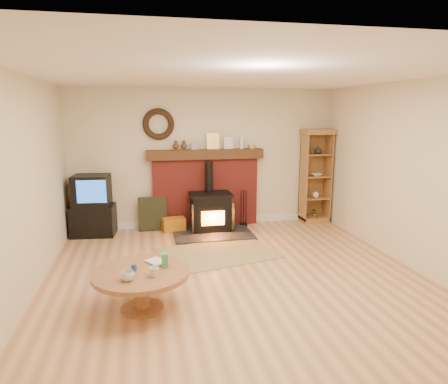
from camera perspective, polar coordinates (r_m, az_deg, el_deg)
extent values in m
plane|color=#B2774A|center=(5.33, 2.01, -12.61)|extent=(5.50, 5.50, 0.00)
cube|color=beige|center=(7.62, -2.78, 4.82)|extent=(5.00, 0.02, 2.60)
cube|color=beige|center=(2.46, 17.68, -9.90)|extent=(5.00, 0.02, 2.60)
cube|color=beige|center=(5.00, -26.96, 0.12)|extent=(0.02, 5.50, 2.60)
cube|color=beige|center=(6.05, 25.83, 1.98)|extent=(0.02, 5.50, 2.60)
cube|color=white|center=(4.89, 2.23, 16.43)|extent=(5.00, 5.50, 0.02)
cube|color=white|center=(7.84, -2.67, -4.23)|extent=(5.00, 0.04, 0.12)
torus|color=black|center=(7.43, -9.34, 9.55)|extent=(0.57, 0.11, 0.57)
cube|color=maroon|center=(7.65, -2.65, -0.08)|extent=(2.00, 0.15, 1.30)
cube|color=#3C2113|center=(7.51, -2.66, 5.41)|extent=(2.20, 0.22, 0.18)
cube|color=#999999|center=(7.47, -4.21, 6.60)|extent=(0.13, 0.05, 0.14)
cube|color=gold|center=(7.54, -1.58, 7.28)|extent=(0.24, 0.06, 0.30)
cube|color=white|center=(7.60, 0.67, 7.01)|extent=(0.18, 0.05, 0.22)
cylinder|color=white|center=(7.64, 2.55, 7.02)|extent=(0.08, 0.08, 0.22)
cylinder|color=gold|center=(7.69, 4.00, 6.48)|extent=(0.14, 0.14, 0.07)
cube|color=black|center=(7.26, -1.64, -5.87)|extent=(1.40, 1.00, 0.03)
cube|color=black|center=(7.36, -1.93, -2.92)|extent=(0.69, 0.49, 0.64)
cube|color=black|center=(7.29, -1.95, -0.32)|extent=(0.76, 0.54, 0.04)
cylinder|color=black|center=(7.38, -2.16, 2.19)|extent=(0.14, 0.14, 0.56)
cube|color=orange|center=(7.13, -1.58, -3.77)|extent=(0.41, 0.02, 0.26)
cube|color=black|center=(7.14, -4.17, -3.61)|extent=(0.16, 0.22, 0.51)
cube|color=black|center=(7.24, 0.81, -3.36)|extent=(0.16, 0.22, 0.51)
cube|color=brown|center=(6.29, -0.88, -8.73)|extent=(1.92, 1.52, 0.01)
cube|color=black|center=(7.51, -18.13, -3.84)|extent=(0.79, 0.59, 0.54)
cube|color=black|center=(7.39, -18.39, 0.23)|extent=(0.66, 0.58, 0.54)
cube|color=blue|center=(7.12, -18.42, 0.05)|extent=(0.49, 0.07, 0.39)
cube|color=olive|center=(8.27, 12.68, -3.75)|extent=(0.53, 0.39, 0.10)
cube|color=olive|center=(8.26, 12.42, 2.25)|extent=(0.53, 0.02, 1.69)
cube|color=olive|center=(7.99, 11.27, 2.00)|extent=(0.02, 0.39, 1.69)
cube|color=olive|center=(8.20, 14.57, 2.09)|extent=(0.02, 0.39, 1.69)
cube|color=olive|center=(8.00, 13.23, 8.39)|extent=(0.59, 0.43, 0.10)
cube|color=olive|center=(8.17, 12.81, -0.81)|extent=(0.49, 0.35, 0.02)
cube|color=olive|center=(8.09, 12.95, 2.20)|extent=(0.49, 0.35, 0.02)
cube|color=olive|center=(8.04, 13.09, 5.27)|extent=(0.49, 0.35, 0.02)
imported|color=white|center=(7.98, 13.27, 5.89)|extent=(0.16, 0.16, 0.17)
imported|color=white|center=(8.04, 13.11, 2.40)|extent=(0.21, 0.21, 0.05)
sphere|color=white|center=(8.11, 12.98, -0.40)|extent=(0.12, 0.12, 0.12)
imported|color=#419358|center=(8.19, 12.87, -2.81)|extent=(0.18, 0.16, 0.20)
cube|color=gold|center=(7.44, -7.17, -4.65)|extent=(0.43, 0.30, 0.25)
cube|color=black|center=(7.52, -10.14, -3.08)|extent=(0.52, 0.14, 0.63)
cylinder|color=black|center=(7.77, 2.79, -4.68)|extent=(0.16, 0.16, 0.04)
cylinder|color=black|center=(7.68, 2.45, -2.33)|extent=(0.02, 0.02, 0.70)
cylinder|color=black|center=(7.69, 2.81, -2.31)|extent=(0.02, 0.02, 0.70)
cylinder|color=black|center=(7.70, 3.17, -2.30)|extent=(0.02, 0.02, 0.70)
cylinder|color=brown|center=(4.74, -11.59, -15.92)|extent=(0.47, 0.47, 0.03)
cylinder|color=brown|center=(4.65, -11.69, -13.73)|extent=(0.17, 0.17, 0.38)
cylinder|color=brown|center=(4.56, -11.80, -11.28)|extent=(1.08, 1.08, 0.05)
imported|color=white|center=(4.32, -13.63, -11.57)|extent=(0.13, 0.13, 0.10)
imported|color=white|center=(4.37, -10.03, -11.17)|extent=(0.11, 0.11, 0.10)
imported|color=#4C331E|center=(4.70, -10.52, -10.06)|extent=(0.18, 0.24, 0.02)
cylinder|color=navy|center=(4.57, -12.73, -10.48)|extent=(0.06, 0.06, 0.07)
cube|color=#419358|center=(4.58, -8.46, -9.64)|extent=(0.07, 0.07, 0.16)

